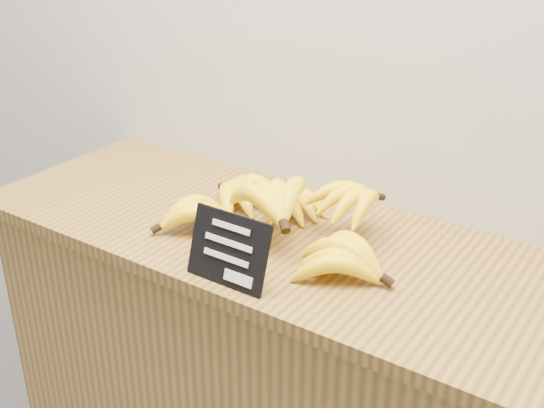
{
  "coord_description": "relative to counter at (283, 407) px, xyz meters",
  "views": [
    {
      "loc": [
        0.82,
        1.66,
        1.61
      ],
      "look_at": [
        0.12,
        2.7,
        1.02
      ],
      "focal_mm": 45.0,
      "sensor_mm": 36.0,
      "label": 1
    }
  ],
  "objects": [
    {
      "name": "counter",
      "position": [
        0.0,
        0.0,
        0.0
      ],
      "size": [
        1.36,
        0.5,
        0.9
      ],
      "primitive_type": "cube",
      "color": "olive",
      "rests_on": "ground"
    },
    {
      "name": "counter_top",
      "position": [
        -0.0,
        0.0,
        0.47
      ],
      "size": [
        1.44,
        0.54,
        0.03
      ],
      "primitive_type": "cube",
      "color": "olive",
      "rests_on": "counter"
    },
    {
      "name": "chalkboard_sign",
      "position": [
        0.02,
        -0.22,
        0.55
      ],
      "size": [
        0.17,
        0.05,
        0.13
      ],
      "primitive_type": "cube",
      "rotation": [
        -0.31,
        0.0,
        0.0
      ],
      "color": "black",
      "rests_on": "counter_top"
    },
    {
      "name": "banana_pile",
      "position": [
        -0.02,
        -0.0,
        0.53
      ],
      "size": [
        0.57,
        0.39,
        0.13
      ],
      "color": "yellow",
      "rests_on": "counter_top"
    }
  ]
}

